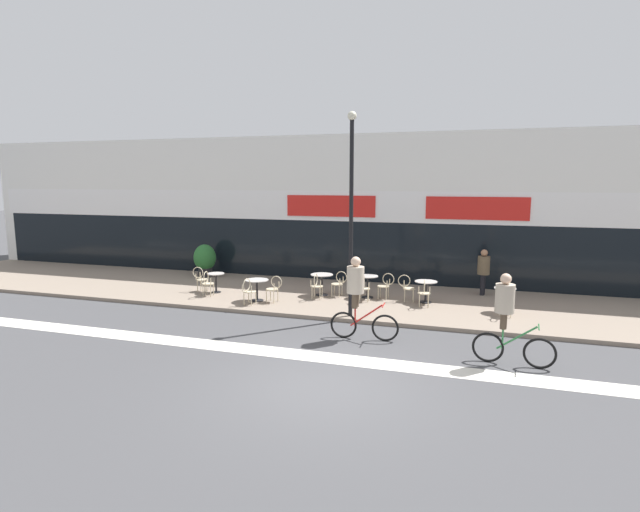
% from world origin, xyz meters
% --- Properties ---
extents(ground_plane, '(120.00, 120.00, 0.00)m').
position_xyz_m(ground_plane, '(0.00, 0.00, 0.00)').
color(ground_plane, '#424244').
extents(sidewalk_slab, '(40.00, 5.50, 0.12)m').
position_xyz_m(sidewalk_slab, '(0.00, 7.25, 0.06)').
color(sidewalk_slab, gray).
rests_on(sidewalk_slab, ground).
extents(storefront_facade, '(40.00, 4.06, 5.94)m').
position_xyz_m(storefront_facade, '(0.00, 11.97, 2.95)').
color(storefront_facade, silver).
rests_on(storefront_facade, ground).
extents(bike_lane_stripe, '(36.00, 0.70, 0.01)m').
position_xyz_m(bike_lane_stripe, '(0.00, 1.52, 0.00)').
color(bike_lane_stripe, silver).
rests_on(bike_lane_stripe, ground).
extents(bistro_table_0, '(0.62, 0.62, 0.70)m').
position_xyz_m(bistro_table_0, '(-6.06, 6.45, 0.62)').
color(bistro_table_0, black).
rests_on(bistro_table_0, sidewalk_slab).
extents(bistro_table_1, '(0.79, 0.79, 0.72)m').
position_xyz_m(bistro_table_1, '(-4.11, 5.73, 0.64)').
color(bistro_table_1, black).
rests_on(bistro_table_1, sidewalk_slab).
extents(bistro_table_2, '(0.79, 0.79, 0.75)m').
position_xyz_m(bistro_table_2, '(-2.28, 7.18, 0.66)').
color(bistro_table_2, black).
rests_on(bistro_table_2, sidewalk_slab).
extents(bistro_table_3, '(0.72, 0.72, 0.77)m').
position_xyz_m(bistro_table_3, '(-0.67, 7.31, 0.67)').
color(bistro_table_3, black).
rests_on(bistro_table_3, sidewalk_slab).
extents(bistro_table_4, '(0.74, 0.74, 0.72)m').
position_xyz_m(bistro_table_4, '(1.32, 7.21, 0.64)').
color(bistro_table_4, black).
rests_on(bistro_table_4, sidewalk_slab).
extents(bistro_table_5, '(0.65, 0.65, 0.76)m').
position_xyz_m(bistro_table_5, '(3.75, 6.70, 0.66)').
color(bistro_table_5, black).
rests_on(bistro_table_5, sidewalk_slab).
extents(cafe_chair_0_near, '(0.45, 0.60, 0.90)m').
position_xyz_m(cafe_chair_0_near, '(-6.05, 5.82, 0.64)').
color(cafe_chair_0_near, beige).
rests_on(cafe_chair_0_near, sidewalk_slab).
extents(cafe_chair_0_side, '(0.59, 0.44, 0.90)m').
position_xyz_m(cafe_chair_0_side, '(-6.69, 6.44, 0.64)').
color(cafe_chair_0_side, beige).
rests_on(cafe_chair_0_side, sidewalk_slab).
extents(cafe_chair_1_near, '(0.45, 0.60, 0.90)m').
position_xyz_m(cafe_chair_1_near, '(-4.12, 5.11, 0.64)').
color(cafe_chair_1_near, beige).
rests_on(cafe_chair_1_near, sidewalk_slab).
extents(cafe_chair_1_side, '(0.59, 0.44, 0.90)m').
position_xyz_m(cafe_chair_1_side, '(-3.49, 5.72, 0.64)').
color(cafe_chair_1_side, beige).
rests_on(cafe_chair_1_side, sidewalk_slab).
extents(cafe_chair_2_near, '(0.42, 0.58, 0.90)m').
position_xyz_m(cafe_chair_2_near, '(-2.28, 6.55, 0.64)').
color(cafe_chair_2_near, beige).
rests_on(cafe_chair_2_near, sidewalk_slab).
extents(cafe_chair_2_side, '(0.59, 0.43, 0.90)m').
position_xyz_m(cafe_chair_2_side, '(-1.65, 7.17, 0.64)').
color(cafe_chair_2_side, beige).
rests_on(cafe_chair_2_side, sidewalk_slab).
extents(cafe_chair_3_near, '(0.45, 0.60, 0.90)m').
position_xyz_m(cafe_chair_3_near, '(-0.66, 6.69, 0.64)').
color(cafe_chair_3_near, beige).
rests_on(cafe_chair_3_near, sidewalk_slab).
extents(cafe_chair_3_side, '(0.59, 0.43, 0.90)m').
position_xyz_m(cafe_chair_3_side, '(-0.04, 7.30, 0.64)').
color(cafe_chair_3_side, beige).
rests_on(cafe_chair_3_side, sidewalk_slab).
extents(cafe_chair_4_near, '(0.45, 0.60, 0.90)m').
position_xyz_m(cafe_chair_4_near, '(1.33, 6.58, 0.64)').
color(cafe_chair_4_near, beige).
rests_on(cafe_chair_4_near, sidewalk_slab).
extents(cafe_chair_4_side, '(0.60, 0.45, 0.90)m').
position_xyz_m(cafe_chair_4_side, '(0.69, 7.20, 0.64)').
color(cafe_chair_4_side, beige).
rests_on(cafe_chair_4_side, sidewalk_slab).
extents(cafe_chair_5_near, '(0.44, 0.59, 0.90)m').
position_xyz_m(cafe_chair_5_near, '(3.76, 6.08, 0.64)').
color(cafe_chair_5_near, beige).
rests_on(cafe_chair_5_near, sidewalk_slab).
extents(planter_pot, '(0.93, 0.93, 1.35)m').
position_xyz_m(planter_pot, '(-8.06, 9.09, 0.84)').
color(planter_pot, '#232326').
rests_on(planter_pot, sidewalk_slab).
extents(lamp_post, '(0.26, 0.26, 5.95)m').
position_xyz_m(lamp_post, '(-0.66, 4.85, 3.51)').
color(lamp_post, black).
rests_on(lamp_post, sidewalk_slab).
extents(cyclist_0, '(1.80, 0.53, 2.09)m').
position_xyz_m(cyclist_0, '(3.58, 2.35, 1.18)').
color(cyclist_0, black).
rests_on(cyclist_0, ground).
extents(cyclist_1, '(1.81, 0.51, 2.19)m').
position_xyz_m(cyclist_1, '(-0.04, 3.12, 1.27)').
color(cyclist_1, black).
rests_on(cyclist_1, ground).
extents(pedestrian_near_end, '(0.50, 0.50, 1.62)m').
position_xyz_m(pedestrian_near_end, '(3.13, 8.96, 1.08)').
color(pedestrian_near_end, black).
rests_on(pedestrian_near_end, sidewalk_slab).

